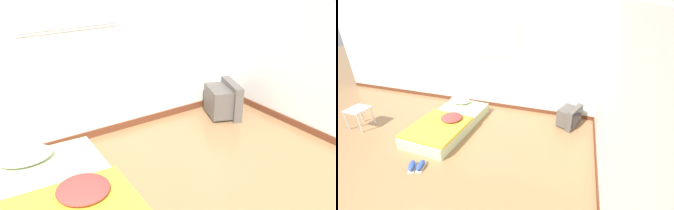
% 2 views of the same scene
% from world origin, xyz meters
% --- Properties ---
extents(ground_plane, '(20.00, 20.00, 0.00)m').
position_xyz_m(ground_plane, '(0.00, 0.00, 0.00)').
color(ground_plane, '#997047').
extents(wall_back, '(8.37, 0.08, 2.60)m').
position_xyz_m(wall_back, '(0.01, 2.90, 1.30)').
color(wall_back, silver).
rests_on(wall_back, ground_plane).
extents(wall_right, '(0.08, 8.15, 2.60)m').
position_xyz_m(wall_right, '(3.02, 0.00, 1.29)').
color(wall_right, silver).
rests_on(wall_right, ground_plane).
extents(mattress_bed, '(1.12, 2.04, 0.36)m').
position_xyz_m(mattress_bed, '(-0.06, 1.56, 0.14)').
color(mattress_bed, beige).
rests_on(mattress_bed, ground_plane).
extents(crt_tv, '(0.54, 0.62, 0.47)m').
position_xyz_m(crt_tv, '(2.44, 2.47, 0.22)').
color(crt_tv, '#56514C').
rests_on(crt_tv, ground_plane).
extents(side_stool, '(0.40, 0.40, 0.45)m').
position_xyz_m(side_stool, '(-1.92, 1.02, 0.37)').
color(side_stool, silver).
rests_on(side_stool, ground_plane).
extents(sneaker_pair, '(0.33, 0.34, 0.10)m').
position_xyz_m(sneaker_pair, '(0.07, 0.28, 0.05)').
color(sneaker_pair, silver).
rests_on(sneaker_pair, ground_plane).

